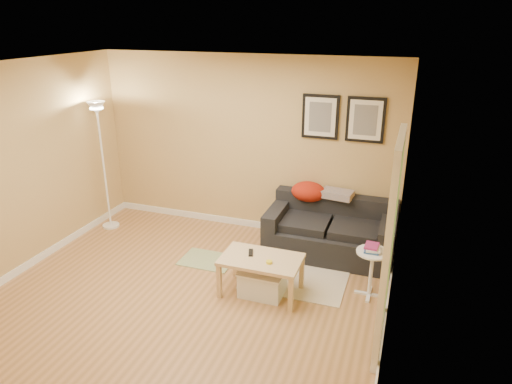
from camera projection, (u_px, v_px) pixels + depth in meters
floor at (189, 293)px, 5.44m from camera, size 4.50×4.50×0.00m
ceiling at (175, 67)px, 4.51m from camera, size 4.50×4.50×0.00m
wall_back at (246, 145)px, 6.74m from camera, size 4.50×0.00×4.50m
wall_front at (48, 287)px, 3.21m from camera, size 4.50×0.00×4.50m
wall_left at (19, 170)px, 5.67m from camera, size 0.00×4.00×4.00m
wall_right at (398, 219)px, 4.28m from camera, size 0.00×4.00×4.00m
baseboard_back at (247, 223)px, 7.18m from camera, size 4.50×0.02×0.10m
baseboard_left at (37, 259)px, 6.11m from camera, size 0.02×4.00×0.10m
baseboard_right at (384, 330)px, 4.73m from camera, size 0.02×4.00×0.10m
sofa at (330, 229)px, 6.23m from camera, size 1.70×0.90×0.75m
red_throw at (308, 192)px, 6.44m from camera, size 0.48×0.36×0.28m
plaid_throw at (337, 194)px, 6.33m from camera, size 0.45×0.32×0.10m
framed_print_left at (320, 117)px, 6.21m from camera, size 0.50×0.04×0.60m
framed_print_right at (366, 120)px, 6.02m from camera, size 0.50×0.04×0.60m
area_rug at (295, 279)px, 5.72m from camera, size 1.25×0.85×0.01m
green_runner at (207, 260)px, 6.17m from camera, size 0.70×0.50×0.01m
coffee_table at (261, 275)px, 5.38m from camera, size 1.02×0.73×0.46m
remote_control at (251, 253)px, 5.40m from camera, size 0.10×0.17×0.02m
tape_roll at (269, 262)px, 5.18m from camera, size 0.07×0.07×0.03m
storage_bin at (262, 282)px, 5.37m from camera, size 0.52×0.38×0.32m
side_table at (371, 274)px, 5.31m from camera, size 0.38×0.38×0.58m
book_stack at (372, 248)px, 5.21m from camera, size 0.22×0.26×0.07m
floor_lamp at (104, 170)px, 6.85m from camera, size 0.25×0.25×1.96m
doorway at (388, 252)px, 4.27m from camera, size 0.12×1.01×2.13m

